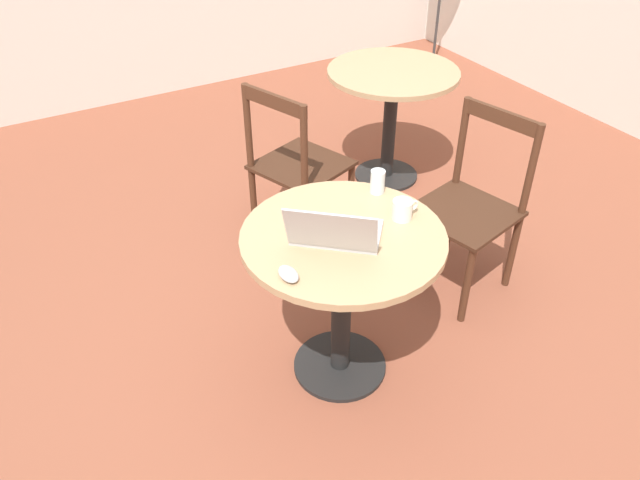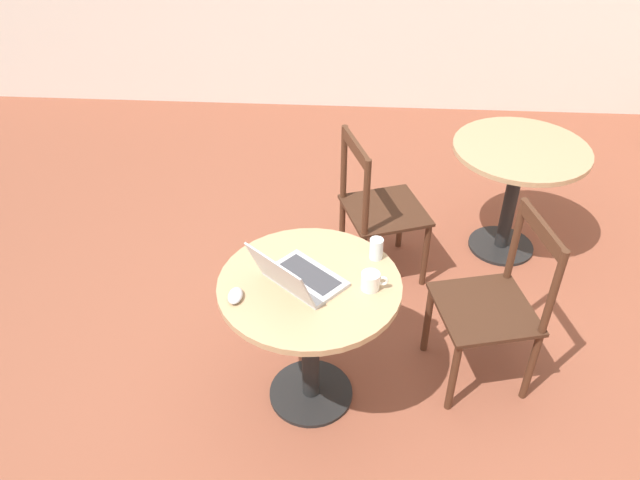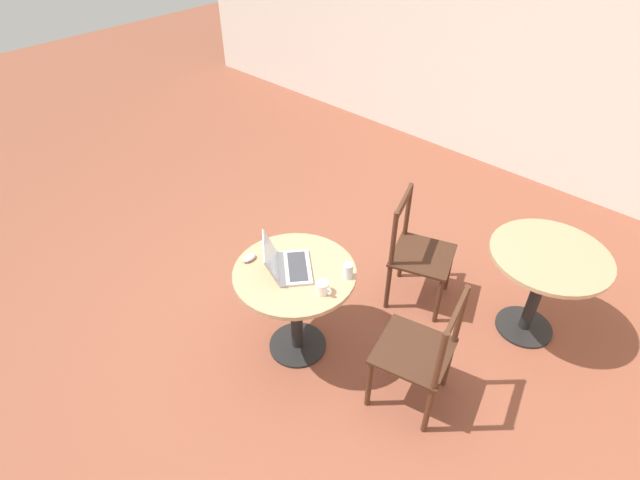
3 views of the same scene
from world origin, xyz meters
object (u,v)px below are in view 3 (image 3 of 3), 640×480
at_px(cafe_table_mid, 544,272).
at_px(mouse, 249,258).
at_px(drinking_glass, 348,271).
at_px(chair_mid_left, 417,253).
at_px(laptop, 287,264).
at_px(mug, 323,288).
at_px(cafe_table_near, 295,290).
at_px(chair_near_right, 421,353).

xyz_separation_m(cafe_table_mid, mouse, (-1.42, -1.38, 0.18)).
relative_size(mouse, drinking_glass, 1.01).
xyz_separation_m(cafe_table_mid, chair_mid_left, (-0.82, -0.29, -0.11)).
height_order(laptop, mouse, laptop).
xyz_separation_m(chair_mid_left, mug, (-0.05, -0.99, 0.31)).
distance_m(mouse, drinking_glass, 0.65).
distance_m(mug, drinking_glass, 0.21).
relative_size(cafe_table_near, drinking_glass, 7.91).
bearing_deg(cafe_table_mid, chair_near_right, -104.75).
xyz_separation_m(cafe_table_near, chair_near_right, (0.85, 0.21, -0.11)).
bearing_deg(mug, laptop, 179.83).
bearing_deg(laptop, chair_mid_left, 70.07).
bearing_deg(mug, cafe_table_mid, 55.83).
bearing_deg(chair_near_right, drinking_glass, -178.19).
bearing_deg(mug, drinking_glass, 83.76).
xyz_separation_m(cafe_table_near, laptop, (-0.05, -0.02, 0.21)).
bearing_deg(laptop, mug, -0.17).
distance_m(cafe_table_near, laptop, 0.22).
xyz_separation_m(chair_near_right, laptop, (-0.90, -0.23, 0.32)).
distance_m(cafe_table_near, drinking_glass, 0.40).
bearing_deg(mouse, mug, 10.22).
xyz_separation_m(mouse, drinking_glass, (0.58, 0.31, 0.03)).
distance_m(chair_near_right, mouse, 1.23).
xyz_separation_m(chair_near_right, chair_mid_left, (-0.54, 0.76, 0.00)).
bearing_deg(chair_mid_left, cafe_table_near, -107.75).
height_order(cafe_table_mid, laptop, laptop).
height_order(mouse, mug, mug).
height_order(chair_near_right, chair_mid_left, same).
bearing_deg(chair_mid_left, mug, -93.07).
bearing_deg(mouse, laptop, 22.12).
xyz_separation_m(cafe_table_near, drinking_glass, (0.28, 0.19, 0.21)).
bearing_deg(cafe_table_mid, laptop, -132.54).
xyz_separation_m(cafe_table_mid, laptop, (-1.18, -1.28, 0.21)).
height_order(cafe_table_near, laptop, laptop).
distance_m(laptop, mug, 0.31).
bearing_deg(mouse, chair_near_right, 15.88).
xyz_separation_m(cafe_table_mid, chair_near_right, (-0.28, -1.06, -0.11)).
bearing_deg(mug, chair_near_right, 20.89).
bearing_deg(drinking_glass, mouse, -151.87).
bearing_deg(mug, mouse, -169.78).
xyz_separation_m(mug, drinking_glass, (0.02, 0.21, 0.01)).
distance_m(chair_mid_left, mug, 1.04).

